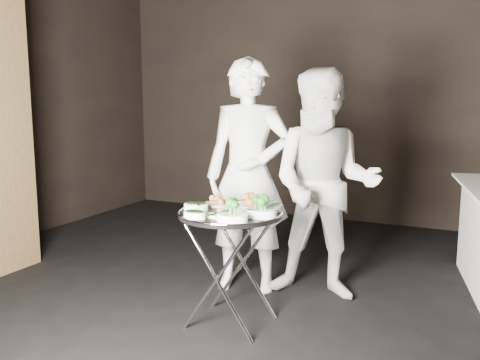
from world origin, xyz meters
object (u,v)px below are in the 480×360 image
at_px(serving_tray, 230,214).
at_px(waiter_left, 248,176).
at_px(tray_stand, 230,263).
at_px(waiter_right, 324,185).

height_order(serving_tray, waiter_left, waiter_left).
height_order(tray_stand, waiter_left, waiter_left).
distance_m(tray_stand, waiter_right, 0.95).
xyz_separation_m(waiter_left, waiter_right, (0.58, 0.08, -0.04)).
bearing_deg(tray_stand, waiter_left, 104.53).
xyz_separation_m(tray_stand, waiter_left, (-0.17, 0.66, 0.48)).
xyz_separation_m(serving_tray, waiter_left, (-0.17, 0.66, 0.14)).
height_order(serving_tray, waiter_right, waiter_right).
distance_m(tray_stand, waiter_left, 0.83).
bearing_deg(waiter_right, tray_stand, -127.84).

